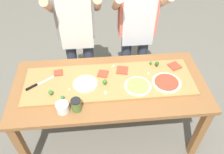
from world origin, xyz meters
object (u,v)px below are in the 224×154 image
Objects in this scene: broccoli_floret_back_left at (51,92)px; broccoli_floret_front_left at (63,97)px; prep_table at (110,91)px; cheese_crumble_d at (114,66)px; pizza_whole_pesto_green at (138,86)px; pizza_slice_near_right at (175,66)px; pizza_slice_far_right at (103,74)px; cheese_crumble_b at (70,89)px; pizza_whole_tomato_red at (166,82)px; cheese_crumble_c at (148,74)px; pizza_slice_near_left at (58,73)px; flour_cup at (63,108)px; broccoli_floret_center_left at (105,82)px; pizza_slice_center at (122,70)px; chefs_knife at (37,85)px; broccoli_floret_back_mid at (151,63)px; broccoli_floret_center_right at (157,64)px; cook_left at (77,27)px; cheese_crumble_a at (105,93)px; pizza_whole_cheese_artichoke at (85,84)px; cook_right at (137,24)px; sauce_jar at (76,105)px.

broccoli_floret_front_left is at bearing -28.89° from broccoli_floret_back_left.
cheese_crumble_d reaches higher than prep_table.
broccoli_floret_back_left is 1.34× the size of broccoli_floret_front_left.
pizza_slice_near_right is at bearing 29.99° from pizza_whole_pesto_green.
pizza_slice_far_right is 7.55× the size of cheese_crumble_b.
broccoli_floret_front_left is at bearing -116.67° from cheese_crumble_b.
cheese_crumble_c is at bearing 137.86° from pizza_whole_tomato_red.
flour_cup is (0.07, -0.44, 0.01)m from pizza_slice_near_left.
cheese_crumble_c is (0.80, 0.24, -0.01)m from broccoli_floret_front_left.
broccoli_floret_center_left is 1.37× the size of broccoli_floret_front_left.
flour_cup is (-0.36, -0.39, 0.01)m from pizza_slice_far_right.
pizza_slice_center is (0.19, 0.03, 0.00)m from pizza_slice_far_right.
broccoli_floret_back_mid reaches higher than chefs_knife.
broccoli_floret_center_right is (0.53, 0.20, 0.00)m from broccoli_floret_center_left.
broccoli_floret_center_left is at bearing 34.53° from flour_cup.
broccoli_floret_center_left is at bearing -154.19° from broccoli_floret_back_mid.
cheese_crumble_c is 0.86m from flour_cup.
broccoli_floret_back_mid is at bearing 26.23° from prep_table.
cook_left reaches higher than cheese_crumble_c.
pizza_slice_center is 6.23× the size of cheese_crumble_c.
pizza_slice_center and pizza_slice_near_left have the same top height.
flour_cup is at bearing -156.51° from cheese_crumble_c.
cheese_crumble_a is at bearing -157.32° from pizza_slice_near_right.
flour_cup is at bearing -55.66° from broccoli_floret_back_left.
cheese_crumble_d is at bearing 28.86° from broccoli_floret_back_left.
pizza_whole_pesto_green is at bearing -16.47° from prep_table.
pizza_whole_cheese_artichoke reaches higher than cheese_crumble_b.
cheese_crumble_d is (0.06, 0.22, 0.13)m from prep_table.
cheese_crumble_c is at bearing 10.18° from cheese_crumble_b.
pizza_slice_near_left is 0.97m from broccoli_floret_center_right.
pizza_whole_tomato_red is 0.95m from broccoli_floret_front_left.
pizza_slice_far_right is 0.06× the size of cook_right.
pizza_slice_near_right is at bearing 13.87° from prep_table.
broccoli_floret_center_left is (0.62, -0.04, 0.03)m from chefs_knife.
broccoli_floret_back_mid is (0.85, 0.38, 0.00)m from broccoli_floret_front_left.
sauce_jar is at bearing -138.03° from prep_table.
pizza_slice_near_right is (1.33, 0.14, 0.00)m from chefs_knife.
chefs_knife is 0.47m from sauce_jar.
sauce_jar is at bearing -38.37° from chefs_knife.
cook_right is at bearing 50.66° from flour_cup.
sauce_jar is at bearing -153.26° from cheese_crumble_c.
sauce_jar reaches higher than cheese_crumble_d.
sauce_jar is 1.15m from cook_right.
pizza_whole_pesto_green is at bearing 7.58° from broccoli_floret_front_left.
chefs_knife is 0.92m from pizza_whole_pesto_green.
sauce_jar is (-0.36, -0.48, 0.03)m from cheese_crumble_d.
flour_cup is (-0.55, -0.42, 0.01)m from pizza_slice_center.
pizza_slice_near_left is 0.56m from cook_left.
broccoli_floret_back_mid is 0.59m from cheese_crumble_a.
cook_left is at bearing 180.00° from cook_right.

